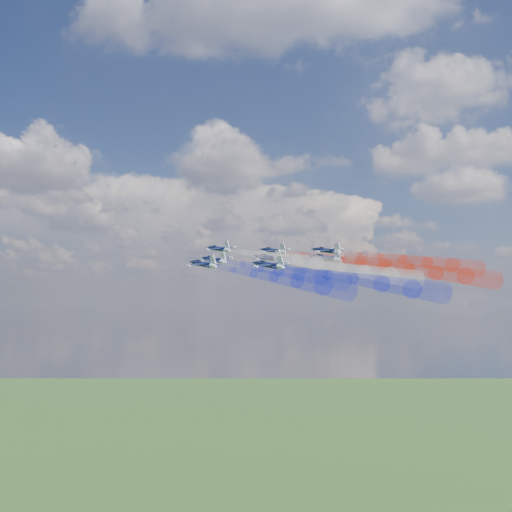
# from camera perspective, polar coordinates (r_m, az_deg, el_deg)

# --- Properties ---
(jet_lead) EXTENTS (14.17, 14.31, 5.79)m
(jet_lead) POSITION_cam_1_polar(r_m,az_deg,el_deg) (158.50, -3.53, 0.69)
(jet_lead) COLOR black
(trail_lead) EXTENTS (30.75, 29.06, 9.97)m
(trail_lead) POSITION_cam_1_polar(r_m,az_deg,el_deg) (139.30, 2.07, -0.11)
(trail_lead) COLOR white
(jet_inner_left) EXTENTS (14.17, 14.31, 5.79)m
(jet_inner_left) POSITION_cam_1_polar(r_m,az_deg,el_deg) (145.28, -3.96, -0.35)
(jet_inner_left) COLOR black
(trail_inner_left) EXTENTS (30.75, 29.06, 9.97)m
(trail_inner_left) POSITION_cam_1_polar(r_m,az_deg,el_deg) (126.08, 2.16, -1.38)
(trail_inner_left) COLOR #1A25E1
(jet_inner_right) EXTENTS (14.17, 14.31, 5.79)m
(jet_inner_right) POSITION_cam_1_polar(r_m,az_deg,el_deg) (157.18, 1.67, 0.50)
(jet_inner_right) COLOR black
(trail_inner_right) EXTENTS (30.75, 29.06, 9.97)m
(trail_inner_right) POSITION_cam_1_polar(r_m,az_deg,el_deg) (139.48, 7.99, -0.32)
(trail_inner_right) COLOR red
(jet_outer_left) EXTENTS (14.17, 14.31, 5.79)m
(jet_outer_left) POSITION_cam_1_polar(r_m,az_deg,el_deg) (130.90, -5.01, -0.77)
(jet_outer_left) COLOR black
(trail_outer_left) EXTENTS (30.75, 29.06, 9.97)m
(trail_outer_left) POSITION_cam_1_polar(r_m,az_deg,el_deg) (111.52, 1.72, -2.01)
(trail_outer_left) COLOR #1A25E1
(jet_center_third) EXTENTS (14.17, 14.31, 5.79)m
(jet_center_third) POSITION_cam_1_polar(r_m,az_deg,el_deg) (143.10, 1.18, -0.17)
(jet_center_third) COLOR black
(trail_center_third) EXTENTS (30.75, 29.06, 9.97)m
(trail_center_third) POSITION_cam_1_polar(r_m,az_deg,el_deg) (125.37, 8.14, -1.18)
(trail_center_third) COLOR white
(jet_outer_right) EXTENTS (14.17, 14.31, 5.79)m
(jet_outer_right) POSITION_cam_1_polar(r_m,az_deg,el_deg) (154.44, 6.75, 0.52)
(jet_outer_right) COLOR black
(trail_outer_right) EXTENTS (30.75, 29.06, 9.97)m
(trail_outer_right) POSITION_cam_1_polar(r_m,az_deg,el_deg) (138.36, 13.77, -0.32)
(trail_outer_right) COLOR red
(jet_rear_left) EXTENTS (14.17, 14.31, 5.79)m
(jet_rear_left) POSITION_cam_1_polar(r_m,az_deg,el_deg) (126.76, 1.22, -0.85)
(jet_rear_left) COLOR black
(trail_rear_left) EXTENTS (30.75, 29.06, 9.97)m
(trail_rear_left) POSITION_cam_1_polar(r_m,az_deg,el_deg) (109.22, 9.22, -2.12)
(trail_rear_left) COLOR #1A25E1
(jet_rear_right) EXTENTS (14.17, 14.31, 5.79)m
(jet_rear_right) POSITION_cam_1_polar(r_m,az_deg,el_deg) (141.43, 6.63, -0.20)
(jet_rear_right) COLOR black
(trail_rear_right) EXTENTS (30.75, 29.06, 9.97)m
(trail_rear_right) POSITION_cam_1_polar(r_m,az_deg,el_deg) (125.45, 14.36, -1.21)
(trail_rear_right) COLOR red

